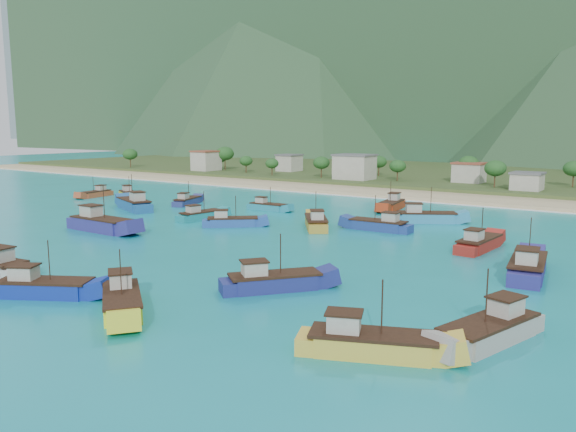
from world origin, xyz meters
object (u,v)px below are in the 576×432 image
Objects in this scene: boat_18 at (122,303)px; boat_22 at (425,218)px; boat_4 at (379,226)px; boat_6 at (273,283)px; boat_8 at (187,202)px; boat_15 at (491,332)px; boat_0 at (479,245)px; boat_17 at (391,206)px; boat_7 at (134,205)px; boat_2 at (43,289)px; boat_9 at (316,223)px; boat_13 at (268,207)px; boat_25 at (528,268)px; boat_12 at (96,194)px; boat_10 at (101,225)px; boat_3 at (201,216)px; boat_16 at (232,223)px; boat_21 at (370,346)px; boat_11 at (129,195)px.

boat_22 is (4.63, 64.07, 0.08)m from boat_18.
boat_6 reaches higher than boat_4.
boat_15 is at bearing -47.60° from boat_8.
boat_17 is at bearing 136.84° from boat_0.
boat_7 is at bearing -102.23° from boat_22.
boat_7 is 59.70m from boat_22.
boat_9 is at bearing 148.36° from boat_2.
boat_13 is (-29.68, 8.19, -0.19)m from boat_4.
boat_25 is at bearing -55.65° from boat_9.
boat_7 is (-41.45, 46.19, 0.28)m from boat_2.
boat_7 reaches higher than boat_17.
boat_7 reaches higher than boat_12.
boat_7 is 1.19× the size of boat_17.
boat_17 is (40.86, 19.17, 0.17)m from boat_8.
boat_10 reaches higher than boat_7.
boat_0 is at bearing 108.54° from boat_6.
boat_7 is at bearing -141.73° from boat_10.
boat_4 is 25.31m from boat_17.
boat_3 is at bearing -107.07° from boat_18.
boat_15 is (58.94, -48.26, 0.23)m from boat_13.
boat_0 reaches higher than boat_4.
boat_0 reaches higher than boat_12.
boat_13 is 0.79× the size of boat_17.
boat_7 is (-59.35, 30.94, 0.25)m from boat_6.
boat_16 is (14.92, 15.91, -0.40)m from boat_10.
boat_0 is 42.57m from boat_21.
boat_11 is at bearing -87.49° from boat_13.
boat_12 is at bearing 92.40° from boat_7.
boat_22 is (52.95, 7.40, 0.23)m from boat_8.
boat_6 is at bearing -55.69° from boat_8.
boat_25 is at bearing 122.58° from boat_17.
boat_8 is at bearing 114.10° from boat_11.
boat_16 is (-52.23, 28.90, -0.14)m from boat_15.
boat_17 is 16.87m from boat_22.
boat_3 is at bearing 44.99° from boat_17.
boat_18 reaches higher than boat_21.
boat_4 is at bearing -177.86° from boat_21.
boat_10 is at bearing 123.66° from boat_4.
boat_8 is at bearing -178.92° from boat_6.
boat_16 is at bearing 165.14° from boat_2.
boat_12 is at bearing -143.51° from boat_16.
boat_17 is at bearing -171.98° from boat_12.
boat_21 is 0.95× the size of boat_22.
boat_3 is 0.86× the size of boat_15.
boat_17 reaches higher than boat_13.
boat_8 is 0.86× the size of boat_15.
boat_21 is (60.46, -21.05, -0.30)m from boat_10.
boat_11 is 107.34m from boat_21.
boat_12 is 0.84× the size of boat_17.
boat_13 is (23.41, 15.69, -0.45)m from boat_7.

